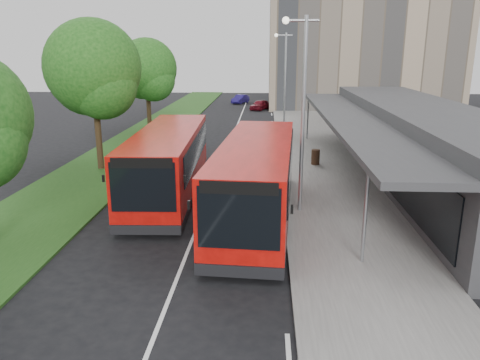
% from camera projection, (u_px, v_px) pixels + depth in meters
% --- Properties ---
extents(ground, '(120.00, 120.00, 0.00)m').
position_uv_depth(ground, '(197.00, 228.00, 18.59)').
color(ground, black).
rests_on(ground, ground).
extents(pavement, '(5.00, 80.00, 0.15)m').
position_uv_depth(pavement, '(307.00, 137.00, 37.48)').
color(pavement, slate).
rests_on(pavement, ground).
extents(grass_verge, '(5.00, 80.00, 0.10)m').
position_uv_depth(grass_verge, '(147.00, 136.00, 38.19)').
color(grass_verge, '#1A4315').
rests_on(grass_verge, ground).
extents(lane_centre_line, '(0.12, 70.00, 0.01)m').
position_uv_depth(lane_centre_line, '(228.00, 150.00, 33.01)').
color(lane_centre_line, silver).
rests_on(lane_centre_line, ground).
extents(kerb_dashes, '(0.12, 56.00, 0.01)m').
position_uv_depth(kerb_dashes, '(274.00, 140.00, 36.68)').
color(kerb_dashes, silver).
rests_on(kerb_dashes, ground).
extents(office_block, '(22.00, 12.00, 18.00)m').
position_uv_depth(office_block, '(362.00, 31.00, 55.79)').
color(office_block, tan).
rests_on(office_block, ground).
extents(station_building, '(7.70, 26.00, 4.00)m').
position_uv_depth(station_building, '(417.00, 142.00, 25.15)').
color(station_building, '#313234').
rests_on(station_building, ground).
extents(tree_mid, '(5.34, 5.34, 8.58)m').
position_uv_depth(tree_mid, '(94.00, 74.00, 26.18)').
color(tree_mid, '#372516').
rests_on(tree_mid, ground).
extents(tree_far, '(4.85, 4.85, 7.80)m').
position_uv_depth(tree_far, '(147.00, 73.00, 37.85)').
color(tree_far, '#372516').
rests_on(tree_far, ground).
extents(lamp_post_near, '(1.44, 0.28, 8.00)m').
position_uv_depth(lamp_post_near, '(301.00, 104.00, 19.02)').
color(lamp_post_near, '#919499').
rests_on(lamp_post_near, pavement).
extents(lamp_post_far, '(1.44, 0.28, 8.00)m').
position_uv_depth(lamp_post_far, '(284.00, 76.00, 38.25)').
color(lamp_post_far, '#919499').
rests_on(lamp_post_far, pavement).
extents(bus_main, '(3.69, 11.70, 3.27)m').
position_uv_depth(bus_main, '(256.00, 180.00, 19.17)').
color(bus_main, red).
rests_on(bus_main, ground).
extents(bus_second, '(3.32, 11.34, 3.18)m').
position_uv_depth(bus_second, '(169.00, 163.00, 22.33)').
color(bus_second, red).
rests_on(bus_second, ground).
extents(litter_bin, '(0.64, 0.64, 0.91)m').
position_uv_depth(litter_bin, '(315.00, 157.00, 28.17)').
color(litter_bin, '#3A2517').
rests_on(litter_bin, pavement).
extents(bollard, '(0.17, 0.17, 1.03)m').
position_uv_depth(bollard, '(291.00, 132.00, 36.50)').
color(bollard, yellow).
rests_on(bollard, pavement).
extents(car_near, '(2.67, 3.71, 1.17)m').
position_uv_depth(car_near, '(260.00, 105.00, 54.78)').
color(car_near, maroon).
rests_on(car_near, ground).
extents(car_far, '(2.34, 3.62, 1.13)m').
position_uv_depth(car_far, '(240.00, 99.00, 61.34)').
color(car_far, navy).
rests_on(car_far, ground).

